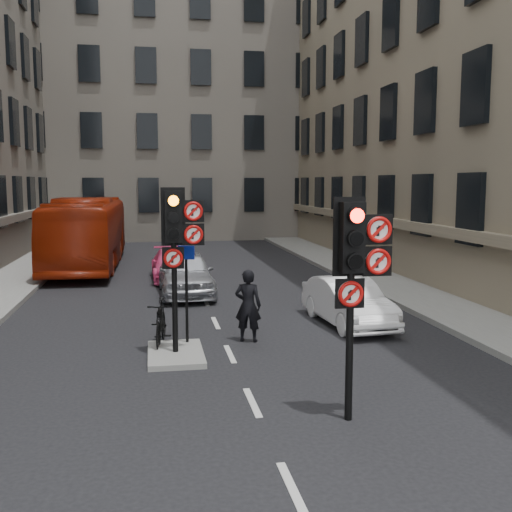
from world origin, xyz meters
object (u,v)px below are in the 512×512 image
object	(u,v)px
motorcycle	(161,323)
signal_near	(357,261)
signal_far	(178,234)
car_silver	(186,273)
car_white	(348,302)
motorcyclist	(248,306)
car_pink	(173,265)
info_sign	(186,280)
bus_red	(88,232)

from	to	relation	value
motorcycle	signal_near	bearing A→B (deg)	-52.34
signal_far	motorcycle	xyz separation A→B (m)	(-0.38, 1.01, -2.16)
car_silver	car_white	bearing A→B (deg)	-52.73
car_silver	motorcycle	xyz separation A→B (m)	(-0.95, -6.28, -0.21)
motorcyclist	car_white	bearing A→B (deg)	-137.73
signal_far	car_pink	bearing A→B (deg)	88.63
motorcyclist	info_sign	xyz separation A→B (m)	(-1.47, -0.27, 0.70)
car_white	info_sign	bearing A→B (deg)	-166.21
motorcyclist	info_sign	distance (m)	1.65
signal_near	car_silver	size ratio (longest dim) A/B	0.82
bus_red	info_sign	bearing A→B (deg)	-75.11
car_white	signal_far	bearing A→B (deg)	-159.09
bus_red	car_silver	bearing A→B (deg)	-61.79
car_silver	motorcyclist	world-z (taller)	motorcyclist
car_silver	car_white	world-z (taller)	car_silver
car_white	motorcycle	world-z (taller)	car_white
signal_near	bus_red	bearing A→B (deg)	107.64
car_silver	motorcycle	bearing A→B (deg)	-99.67
signal_near	car_silver	xyz separation A→B (m)	(-2.04, 11.29, -1.84)
car_white	signal_near	bearing A→B (deg)	-112.53
signal_near	car_pink	distance (m)	14.99
car_white	bus_red	world-z (taller)	bus_red
signal_far	info_sign	world-z (taller)	signal_far
bus_red	motorcyclist	size ratio (longest dim) A/B	6.43
car_pink	bus_red	xyz separation A→B (m)	(-3.64, 4.15, 0.99)
car_silver	info_sign	distance (m)	6.61
motorcycle	motorcyclist	world-z (taller)	motorcyclist
signal_far	car_pink	size ratio (longest dim) A/B	0.89
info_sign	car_white	bearing A→B (deg)	37.46
bus_red	motorcyclist	distance (m)	14.74
signal_far	motorcycle	world-z (taller)	signal_far
car_pink	motorcyclist	world-z (taller)	motorcyclist
car_white	bus_red	size ratio (longest dim) A/B	0.34
car_pink	motorcycle	size ratio (longest dim) A/B	2.24
bus_red	info_sign	distance (m)	14.54
car_pink	motorcyclist	bearing A→B (deg)	-82.80
signal_far	motorcyclist	size ratio (longest dim) A/B	2.04
signal_far	motorcyclist	world-z (taller)	signal_far
motorcycle	motorcyclist	distance (m)	2.10
car_silver	motorcyclist	size ratio (longest dim) A/B	2.49
car_silver	motorcycle	world-z (taller)	car_silver
info_sign	motorcycle	bearing A→B (deg)	174.67
car_silver	bus_red	xyz separation A→B (m)	(-3.95, 7.53, 0.83)
motorcyclist	signal_far	bearing A→B (deg)	50.74
info_sign	car_pink	bearing A→B (deg)	108.69
bus_red	motorcycle	size ratio (longest dim) A/B	6.28
car_pink	motorcycle	world-z (taller)	car_pink
car_silver	bus_red	size ratio (longest dim) A/B	0.39
car_pink	bus_red	world-z (taller)	bus_red
signal_far	car_white	distance (m)	5.50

